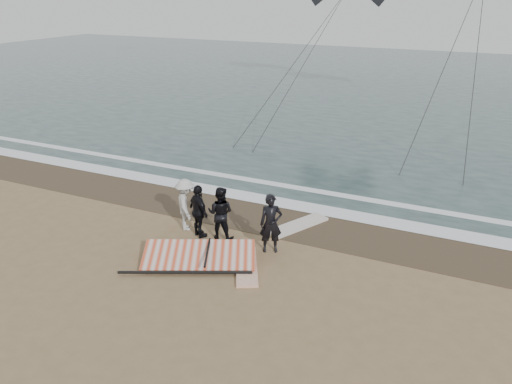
% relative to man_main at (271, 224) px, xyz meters
% --- Properties ---
extents(ground, '(120.00, 120.00, 0.00)m').
position_rel_man_main_xyz_m(ground, '(-0.53, -2.28, -0.96)').
color(ground, '#8C704C').
rests_on(ground, ground).
extents(sea, '(120.00, 54.00, 0.02)m').
position_rel_man_main_xyz_m(sea, '(-0.53, 30.72, -0.94)').
color(sea, '#233838').
rests_on(sea, ground).
extents(wet_sand, '(120.00, 2.80, 0.01)m').
position_rel_man_main_xyz_m(wet_sand, '(-0.53, 2.22, -0.95)').
color(wet_sand, '#4C3D2B').
rests_on(wet_sand, ground).
extents(foam_near, '(120.00, 0.90, 0.01)m').
position_rel_man_main_xyz_m(foam_near, '(-0.53, 3.62, -0.93)').
color(foam_near, white).
rests_on(foam_near, sea).
extents(foam_far, '(120.00, 0.45, 0.01)m').
position_rel_man_main_xyz_m(foam_far, '(-0.53, 5.32, -0.93)').
color(foam_far, white).
rests_on(foam_far, sea).
extents(man_main, '(0.83, 0.73, 1.91)m').
position_rel_man_main_xyz_m(man_main, '(0.00, 0.00, 0.00)').
color(man_main, black).
rests_on(man_main, ground).
extents(board_white, '(1.56, 2.24, 0.09)m').
position_rel_man_main_xyz_m(board_white, '(-0.24, -1.24, -0.91)').
color(board_white, silver).
rests_on(board_white, ground).
extents(board_cream, '(1.64, 2.42, 0.10)m').
position_rel_man_main_xyz_m(board_cream, '(0.18, 1.98, -0.91)').
color(board_cream, beige).
rests_on(board_cream, ground).
extents(trio_cluster, '(2.53, 1.43, 1.83)m').
position_rel_man_main_xyz_m(trio_cluster, '(-2.61, 0.10, -0.05)').
color(trio_cluster, black).
rests_on(trio_cluster, ground).
extents(sail_rig, '(3.59, 2.97, 0.49)m').
position_rel_man_main_xyz_m(sail_rig, '(-1.72, -1.48, -0.76)').
color(sail_rig, black).
rests_on(sail_rig, ground).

